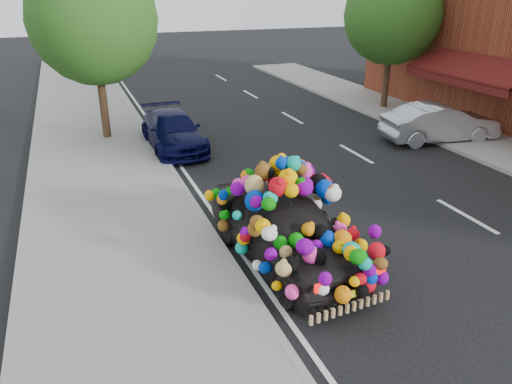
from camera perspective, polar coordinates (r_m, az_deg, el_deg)
ground at (r=10.90m, az=8.75°, el=-5.60°), size 100.00×100.00×0.00m
sidewalk at (r=9.72m, az=-14.32°, el=-9.46°), size 4.00×60.00×0.12m
kerb at (r=10.03m, az=-3.16°, el=-7.60°), size 0.15×60.00×0.13m
lane_markings at (r=12.91m, az=22.89°, el=-2.51°), size 6.00×50.00×0.01m
tree_near_sidewalk at (r=17.84m, az=-18.08°, el=18.19°), size 4.20×4.20×6.13m
tree_far_b at (r=22.39m, az=15.33°, el=18.88°), size 4.00×4.00×5.90m
plush_art_car at (r=9.61m, az=3.37°, el=-2.29°), size 2.51×4.60×2.08m
navy_sedan at (r=16.89m, az=-9.45°, el=6.89°), size 1.70×4.09×1.18m
silver_hatchback at (r=18.51m, az=20.28°, el=7.40°), size 4.14×1.93×1.31m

